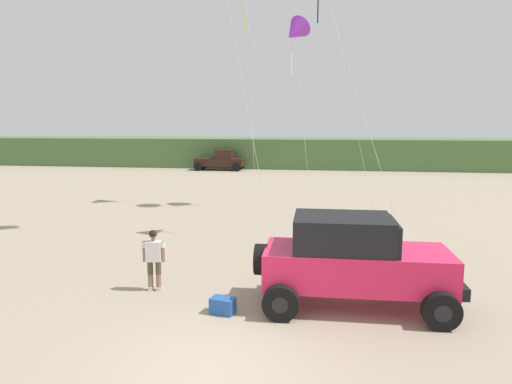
{
  "coord_description": "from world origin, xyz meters",
  "views": [
    {
      "loc": [
        1.97,
        -7.66,
        4.45
      ],
      "look_at": [
        0.14,
        4.32,
        2.62
      ],
      "focal_mm": 31.81,
      "sensor_mm": 36.0,
      "label": 1
    }
  ],
  "objects_px": {
    "person_watching": "(154,257)",
    "jeep": "(353,259)",
    "cooler_box": "(223,306)",
    "distant_pickup": "(221,160)",
    "kite_orange_streamer": "(295,32)"
  },
  "relations": [
    {
      "from": "jeep",
      "to": "cooler_box",
      "type": "bearing_deg",
      "value": -164.06
    },
    {
      "from": "person_watching",
      "to": "jeep",
      "type": "bearing_deg",
      "value": -3.48
    },
    {
      "from": "person_watching",
      "to": "distant_pickup",
      "type": "relative_size",
      "value": 0.36
    },
    {
      "from": "cooler_box",
      "to": "distant_pickup",
      "type": "relative_size",
      "value": 0.12
    },
    {
      "from": "person_watching",
      "to": "distant_pickup",
      "type": "distance_m",
      "value": 31.92
    },
    {
      "from": "jeep",
      "to": "distant_pickup",
      "type": "relative_size",
      "value": 1.05
    },
    {
      "from": "cooler_box",
      "to": "kite_orange_streamer",
      "type": "bearing_deg",
      "value": 99.96
    },
    {
      "from": "person_watching",
      "to": "distant_pickup",
      "type": "xyz_separation_m",
      "value": [
        -5.48,
        31.45,
        0.0
      ]
    },
    {
      "from": "kite_orange_streamer",
      "to": "person_watching",
      "type": "bearing_deg",
      "value": -102.39
    },
    {
      "from": "jeep",
      "to": "person_watching",
      "type": "height_order",
      "value": "jeep"
    },
    {
      "from": "kite_orange_streamer",
      "to": "jeep",
      "type": "bearing_deg",
      "value": -79.58
    },
    {
      "from": "jeep",
      "to": "cooler_box",
      "type": "relative_size",
      "value": 8.71
    },
    {
      "from": "cooler_box",
      "to": "jeep",
      "type": "bearing_deg",
      "value": 28.58
    },
    {
      "from": "person_watching",
      "to": "kite_orange_streamer",
      "type": "distance_m",
      "value": 15.33
    },
    {
      "from": "jeep",
      "to": "cooler_box",
      "type": "height_order",
      "value": "jeep"
    }
  ]
}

